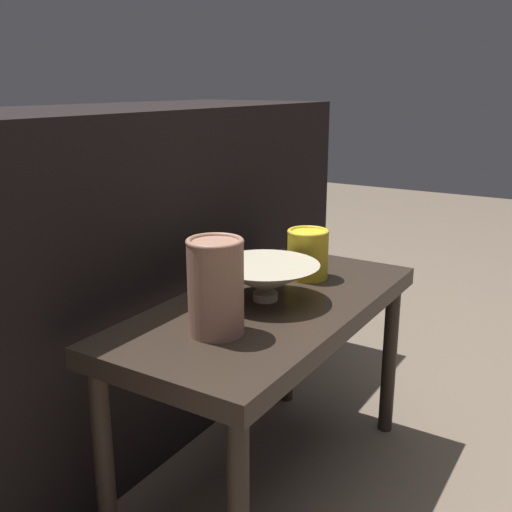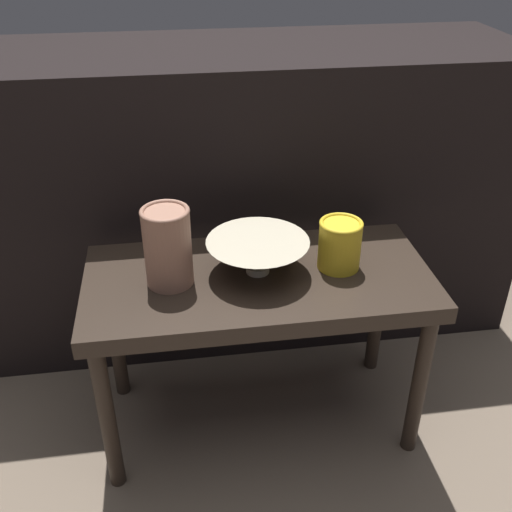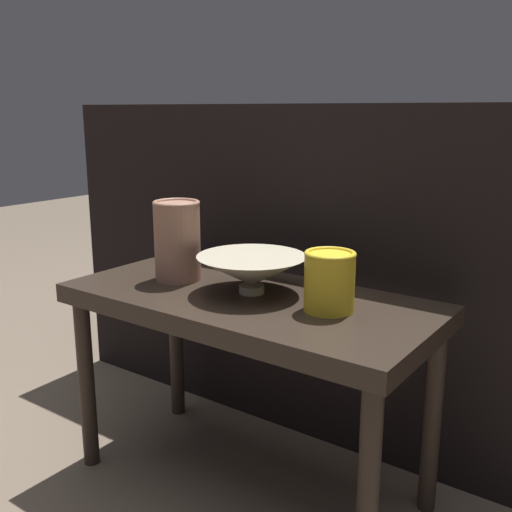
# 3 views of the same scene
# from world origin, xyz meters

# --- Properties ---
(ground_plane) EXTENTS (8.00, 8.00, 0.00)m
(ground_plane) POSITION_xyz_m (0.00, 0.00, 0.00)
(ground_plane) COLOR #6B5B4C
(table) EXTENTS (0.77, 0.37, 0.44)m
(table) POSITION_xyz_m (0.00, 0.00, 0.39)
(table) COLOR #2D231C
(table) RESTS_ON ground_plane
(couch_backdrop) EXTENTS (1.60, 0.50, 0.82)m
(couch_backdrop) POSITION_xyz_m (0.00, 0.50, 0.41)
(couch_backdrop) COLOR black
(couch_backdrop) RESTS_ON ground_plane
(bowl) EXTENTS (0.23, 0.23, 0.08)m
(bowl) POSITION_xyz_m (-0.00, 0.01, 0.49)
(bowl) COLOR #B2A88E
(bowl) RESTS_ON table
(vase_textured_left) EXTENTS (0.10, 0.10, 0.18)m
(vase_textured_left) POSITION_xyz_m (-0.19, -0.00, 0.53)
(vase_textured_left) COLOR #996B56
(vase_textured_left) RESTS_ON table
(vase_colorful_right) EXTENTS (0.10, 0.10, 0.11)m
(vase_colorful_right) POSITION_xyz_m (0.18, 0.01, 0.50)
(vase_colorful_right) COLOR gold
(vase_colorful_right) RESTS_ON table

